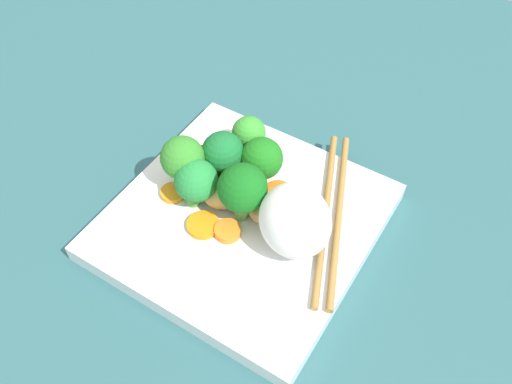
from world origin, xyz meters
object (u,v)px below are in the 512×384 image
square_plate (243,221)px  rice_mound (295,221)px  broccoli_floret_1 (223,154)px  carrot_slice_0 (220,188)px  chopstick_pair (332,214)px

square_plate → rice_mound: 6.98cm
broccoli_floret_1 → carrot_slice_0: bearing=-158.2°
broccoli_floret_1 → chopstick_pair: bearing=-82.0°
square_plate → carrot_slice_0: carrot_slice_0 is taller
broccoli_floret_1 → carrot_slice_0: size_ratio=2.60×
square_plate → chopstick_pair: bearing=-57.0°
broccoli_floret_1 → carrot_slice_0: broccoli_floret_1 is taller
chopstick_pair → rice_mound: bearing=138.1°
square_plate → chopstick_pair: (4.60, -7.08, 1.29)cm
carrot_slice_0 → chopstick_pair: (3.34, -10.77, 0.01)cm
rice_mound → chopstick_pair: rice_mound is taller
rice_mound → chopstick_pair: size_ratio=0.36×
square_plate → carrot_slice_0: size_ratio=10.84×
broccoli_floret_1 → carrot_slice_0: 3.56cm
rice_mound → carrot_slice_0: size_ratio=3.24×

